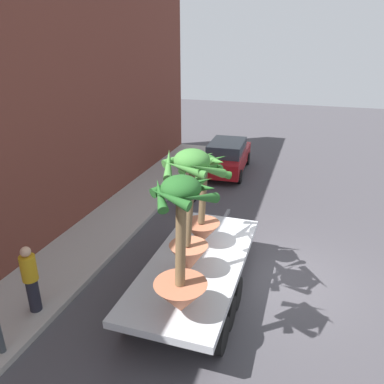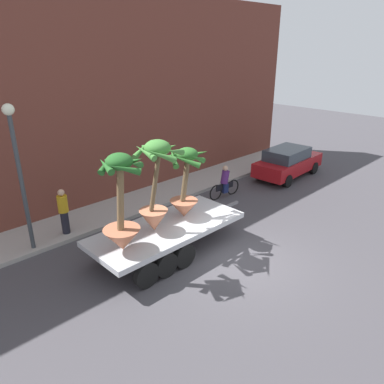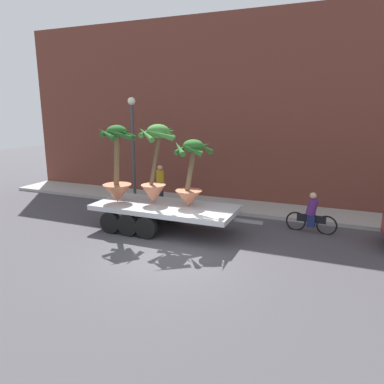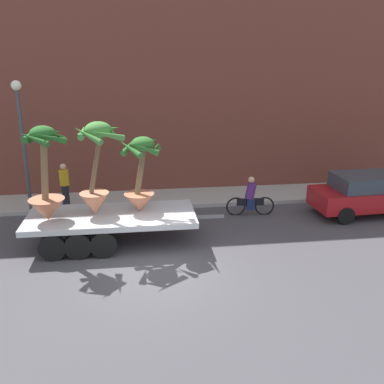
{
  "view_description": "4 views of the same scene",
  "coord_description": "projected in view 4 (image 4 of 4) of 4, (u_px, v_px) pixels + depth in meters",
  "views": [
    {
      "loc": [
        -9.12,
        -0.26,
        6.17
      ],
      "look_at": [
        0.83,
        2.93,
        1.88
      ],
      "focal_mm": 35.32,
      "sensor_mm": 36.0,
      "label": 1
    },
    {
      "loc": [
        -8.31,
        -6.24,
        6.56
      ],
      "look_at": [
        -0.22,
        2.09,
        1.88
      ],
      "focal_mm": 34.2,
      "sensor_mm": 36.0,
      "label": 2
    },
    {
      "loc": [
        4.5,
        -9.4,
        4.49
      ],
      "look_at": [
        -0.29,
        2.12,
        1.57
      ],
      "focal_mm": 33.66,
      "sensor_mm": 36.0,
      "label": 3
    },
    {
      "loc": [
        -0.45,
        -10.82,
        5.82
      ],
      "look_at": [
        1.31,
        2.77,
        1.4
      ],
      "focal_mm": 39.77,
      "sensor_mm": 36.0,
      "label": 4
    }
  ],
  "objects": [
    {
      "name": "ground_plane",
      "position": [
        159.0,
        270.0,
        12.05
      ],
      "size": [
        60.0,
        60.0,
        0.0
      ],
      "primitive_type": "plane",
      "color": "#423F44"
    },
    {
      "name": "sidewalk",
      "position": [
        151.0,
        199.0,
        17.78
      ],
      "size": [
        24.0,
        2.2,
        0.15
      ],
      "primitive_type": "cube",
      "color": "#A39E99",
      "rests_on": "ground"
    },
    {
      "name": "cyclist",
      "position": [
        251.0,
        198.0,
        16.05
      ],
      "size": [
        1.84,
        0.37,
        1.54
      ],
      "color": "black",
      "rests_on": "ground"
    },
    {
      "name": "pedestrian_near_gate",
      "position": [
        65.0,
        184.0,
        16.52
      ],
      "size": [
        0.36,
        0.36,
        1.71
      ],
      "color": "black",
      "rests_on": "sidewalk"
    },
    {
      "name": "street_lamp",
      "position": [
        22.0,
        130.0,
        15.49
      ],
      "size": [
        0.36,
        0.36,
        4.83
      ],
      "color": "#383D42",
      "rests_on": "sidewalk"
    },
    {
      "name": "potted_palm_middle",
      "position": [
        46.0,
        182.0,
        12.73
      ],
      "size": [
        1.36,
        1.35,
        2.91
      ],
      "color": "#B26647",
      "rests_on": "flatbed_trailer"
    },
    {
      "name": "parked_car",
      "position": [
        369.0,
        193.0,
        16.1
      ],
      "size": [
        4.46,
        1.99,
        1.58
      ],
      "color": "maroon",
      "rests_on": "ground"
    },
    {
      "name": "potted_palm_front",
      "position": [
        96.0,
        169.0,
        13.11
      ],
      "size": [
        1.58,
        1.61,
        2.95
      ],
      "color": "#C17251",
      "rests_on": "flatbed_trailer"
    },
    {
      "name": "potted_palm_rear",
      "position": [
        141.0,
        178.0,
        13.48
      ],
      "size": [
        1.38,
        1.47,
        2.45
      ],
      "color": "#B26647",
      "rests_on": "flatbed_trailer"
    },
    {
      "name": "flatbed_trailer",
      "position": [
        104.0,
        221.0,
        13.6
      ],
      "size": [
        6.33,
        2.33,
        0.98
      ],
      "color": "#B7BABF",
      "rests_on": "ground"
    },
    {
      "name": "building_facade",
      "position": [
        146.0,
        91.0,
        18.07
      ],
      "size": [
        24.0,
        1.2,
        8.7
      ],
      "primitive_type": "cube",
      "color": "brown",
      "rests_on": "ground"
    }
  ]
}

